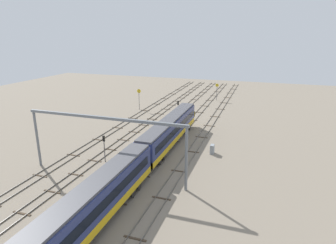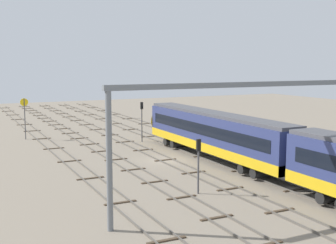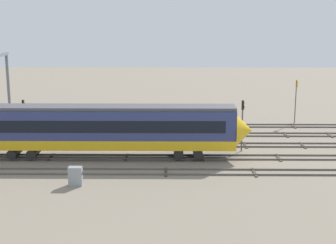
# 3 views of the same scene
# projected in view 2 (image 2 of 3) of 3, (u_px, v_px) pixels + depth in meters

# --- Properties ---
(ground_plane) EXTENTS (151.77, 151.77, 0.00)m
(ground_plane) POSITION_uv_depth(u_px,v_px,m) (165.00, 160.00, 45.63)
(ground_plane) COLOR gray
(track_near_foreground) EXTENTS (135.77, 2.40, 0.16)m
(track_near_foreground) POSITION_uv_depth(u_px,v_px,m) (238.00, 152.00, 49.56)
(track_near_foreground) COLOR #59544C
(track_near_foreground) RESTS_ON ground
(track_with_train) EXTENTS (135.77, 2.40, 0.16)m
(track_with_train) POSITION_uv_depth(u_px,v_px,m) (203.00, 156.00, 47.59)
(track_with_train) COLOR #59544C
(track_with_train) RESTS_ON ground
(track_middle) EXTENTS (135.77, 2.40, 0.16)m
(track_middle) POSITION_uv_depth(u_px,v_px,m) (165.00, 160.00, 45.63)
(track_middle) COLOR #59544C
(track_middle) RESTS_ON ground
(track_second_far) EXTENTS (135.77, 2.40, 0.16)m
(track_second_far) POSITION_uv_depth(u_px,v_px,m) (124.00, 164.00, 43.66)
(track_second_far) COLOR #59544C
(track_second_far) RESTS_ON ground
(track_far_background) EXTENTS (135.77, 2.40, 0.16)m
(track_far_background) POSITION_uv_depth(u_px,v_px,m) (79.00, 169.00, 41.69)
(track_far_background) COLOR #59544C
(track_far_background) RESTS_ON ground
(overhead_gantry) EXTENTS (0.40, 23.21, 8.67)m
(overhead_gantry) POSITION_uv_depth(u_px,v_px,m) (266.00, 109.00, 30.48)
(overhead_gantry) COLOR slate
(overhead_gantry) RESTS_ON ground
(speed_sign_near_foreground) EXTENTS (0.14, 0.95, 4.98)m
(speed_sign_near_foreground) POSITION_uv_depth(u_px,v_px,m) (109.00, 100.00, 80.72)
(speed_sign_near_foreground) COLOR #4C4C51
(speed_sign_near_foreground) RESTS_ON ground
(speed_sign_mid_trackside) EXTENTS (0.14, 1.01, 5.39)m
(speed_sign_mid_trackside) POSITION_uv_depth(u_px,v_px,m) (25.00, 112.00, 57.72)
(speed_sign_mid_trackside) COLOR #4C4C51
(speed_sign_mid_trackside) RESTS_ON ground
(signal_light_trackside_approach) EXTENTS (0.31, 0.32, 5.06)m
(signal_light_trackside_approach) POSITION_uv_depth(u_px,v_px,m) (142.00, 116.00, 56.03)
(signal_light_trackside_approach) COLOR #4C4C51
(signal_light_trackside_approach) RESTS_ON ground
(signal_light_trackside_departure) EXTENTS (0.31, 0.32, 4.23)m
(signal_light_trackside_departure) POSITION_uv_depth(u_px,v_px,m) (198.00, 158.00, 33.61)
(signal_light_trackside_departure) COLOR #4C4C51
(signal_light_trackside_departure) RESTS_ON ground
(relay_cabinet) EXTENTS (1.08, 0.61, 1.52)m
(relay_cabinet) POSITION_uv_depth(u_px,v_px,m) (281.00, 148.00, 47.96)
(relay_cabinet) COLOR gray
(relay_cabinet) RESTS_ON ground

